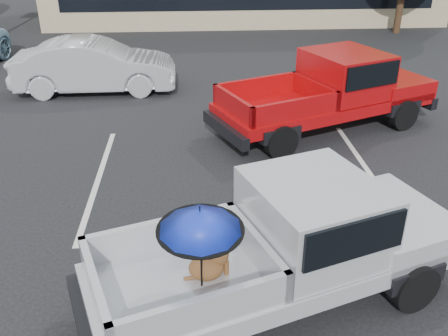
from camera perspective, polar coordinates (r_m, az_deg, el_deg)
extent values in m
plane|color=black|center=(9.33, 2.37, -6.61)|extent=(90.00, 90.00, 0.00)
cube|color=silver|center=(11.20, -14.19, -1.27)|extent=(0.12, 5.00, 0.01)
cube|color=silver|center=(11.67, 16.12, -0.31)|extent=(0.12, 5.00, 0.01)
cylinder|color=#332114|center=(25.97, 19.52, 17.34)|extent=(0.32, 0.32, 2.73)
cylinder|color=black|center=(7.70, -9.93, -11.94)|extent=(0.81, 0.52, 0.76)
cylinder|color=black|center=(7.89, 20.80, -12.53)|extent=(0.81, 0.52, 0.76)
cylinder|color=black|center=(8.97, 12.97, -5.99)|extent=(0.81, 0.52, 0.76)
cube|color=silver|center=(7.37, 6.05, -10.84)|extent=(5.72, 3.61, 0.28)
cube|color=silver|center=(8.27, 18.41, -5.79)|extent=(2.06, 2.31, 0.46)
cube|color=black|center=(8.94, 21.73, -6.65)|extent=(0.84, 1.91, 0.30)
cube|color=black|center=(6.85, -15.61, -17.30)|extent=(0.83, 1.91, 0.28)
cube|color=silver|center=(7.22, 10.15, -5.41)|extent=(2.17, 2.29, 1.05)
cube|color=black|center=(7.12, 10.28, -4.05)|extent=(2.06, 2.33, 0.55)
cube|color=black|center=(6.87, -4.87, -13.44)|extent=(2.78, 2.50, 0.10)
cube|color=silver|center=(7.35, -7.20, -7.54)|extent=(2.20, 0.86, 0.50)
cube|color=silver|center=(6.06, -2.19, -16.27)|extent=(2.20, 0.86, 0.50)
cube|color=silver|center=(6.51, -14.43, -13.59)|extent=(0.71, 1.77, 0.50)
cube|color=silver|center=(7.01, 3.66, -9.27)|extent=(0.71, 1.77, 0.50)
ellipsoid|color=brown|center=(6.83, -2.04, -11.34)|extent=(0.59, 0.54, 0.32)
cylinder|color=brown|center=(6.87, 0.28, -11.45)|extent=(0.07, 0.07, 0.24)
cylinder|color=brown|center=(6.99, -0.26, -10.70)|extent=(0.07, 0.07, 0.24)
ellipsoid|color=brown|center=(6.75, -0.70, -9.67)|extent=(0.38, 0.36, 0.43)
cylinder|color=red|center=(6.68, -0.55, -8.66)|extent=(0.21, 0.21, 0.04)
sphere|color=brown|center=(6.64, 0.01, -7.82)|extent=(0.23, 0.23, 0.23)
cone|color=black|center=(6.70, 1.04, -7.71)|extent=(0.19, 0.16, 0.11)
cone|color=black|center=(6.52, 0.06, -7.28)|extent=(0.08, 0.08, 0.12)
cone|color=black|center=(6.61, -0.36, -6.74)|extent=(0.08, 0.08, 0.12)
cylinder|color=brown|center=(6.84, -3.46, -12.36)|extent=(0.28, 0.05, 0.10)
cylinder|color=black|center=(6.42, -2.64, -10.12)|extent=(0.02, 0.10, 1.05)
cone|color=#172ECA|center=(6.10, -2.75, -6.06)|extent=(1.10, 1.12, 0.36)
cylinder|color=black|center=(6.01, -2.78, -4.78)|extent=(0.02, 0.02, 0.10)
cylinder|color=black|center=(6.17, -2.72, -7.06)|extent=(1.10, 1.10, 0.09)
cylinder|color=black|center=(11.74, 6.49, 3.00)|extent=(0.86, 0.59, 0.81)
cylinder|color=black|center=(13.28, 1.89, 6.11)|extent=(0.86, 0.59, 0.81)
cylinder|color=black|center=(14.09, 19.78, 5.75)|extent=(0.86, 0.59, 0.81)
cylinder|color=black|center=(15.40, 14.65, 8.26)|extent=(0.86, 0.59, 0.81)
cube|color=#A7090C|center=(13.45, 11.40, 7.26)|extent=(6.09, 4.14, 0.30)
cube|color=#A7090C|center=(14.75, 18.16, 9.14)|extent=(2.27, 2.51, 0.49)
cube|color=black|center=(15.42, 20.10, 8.01)|extent=(1.02, 2.01, 0.32)
cube|color=black|center=(12.01, 0.12, 4.43)|extent=(1.00, 2.00, 0.30)
cube|color=#A7090C|center=(13.59, 13.68, 10.46)|extent=(2.39, 2.50, 1.12)
cube|color=black|center=(13.53, 13.78, 11.32)|extent=(2.28, 2.53, 0.59)
cube|color=black|center=(12.57, 5.79, 6.55)|extent=(3.03, 2.77, 0.11)
cube|color=#A7090C|center=(13.21, 3.69, 9.14)|extent=(2.30, 1.06, 0.53)
cube|color=#A7090C|center=(11.74, 8.29, 6.55)|extent=(2.30, 1.06, 0.53)
cube|color=#A7090C|center=(11.90, 1.04, 7.12)|extent=(0.87, 1.85, 0.53)
cube|color=#A7090C|center=(13.11, 10.25, 8.61)|extent=(0.87, 1.85, 0.53)
imported|color=#B8BBC0|center=(16.67, -14.56, 11.25)|extent=(5.08, 1.83, 1.67)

